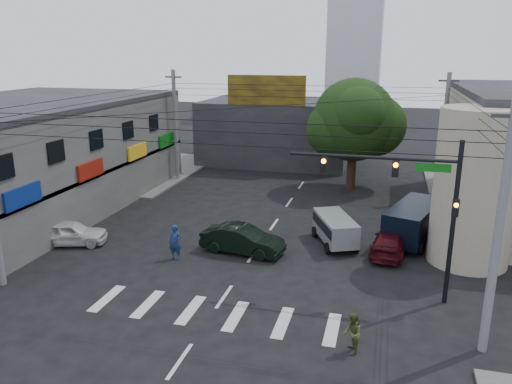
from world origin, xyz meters
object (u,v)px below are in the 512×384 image
at_px(utility_pole_near_right, 498,233).
at_px(maroon_sedan, 390,243).
at_px(utility_pole_far_left, 175,126).
at_px(traffic_officer, 175,242).
at_px(white_compact, 70,233).
at_px(traffic_gantry, 414,194).
at_px(navy_van, 413,223).
at_px(pedestrian_olive, 352,333).
at_px(street_tree, 354,120).
at_px(silver_minivan, 335,231).
at_px(dark_sedan, 242,240).
at_px(utility_pole_far_right, 443,137).

height_order(utility_pole_near_right, maroon_sedan, utility_pole_near_right).
xyz_separation_m(utility_pole_far_left, traffic_officer, (6.69, -15.65, -3.66)).
bearing_deg(traffic_officer, utility_pole_far_left, 107.92).
bearing_deg(utility_pole_far_left, white_compact, -89.71).
xyz_separation_m(traffic_gantry, maroon_sedan, (-0.72, 5.00, -4.20)).
height_order(traffic_gantry, traffic_officer, traffic_gantry).
height_order(navy_van, pedestrian_olive, navy_van).
xyz_separation_m(white_compact, maroon_sedan, (17.52, 3.24, -0.06)).
height_order(navy_van, traffic_officer, navy_van).
xyz_separation_m(street_tree, traffic_officer, (-7.81, -16.65, -4.53)).
height_order(white_compact, pedestrian_olive, pedestrian_olive).
xyz_separation_m(silver_minivan, pedestrian_olive, (1.76, -10.53, -0.03)).
bearing_deg(dark_sedan, silver_minivan, -53.99).
xyz_separation_m(utility_pole_far_right, white_compact, (-20.92, -15.24, -3.91)).
height_order(dark_sedan, navy_van, navy_van).
relative_size(utility_pole_far_left, navy_van, 1.60).
xyz_separation_m(utility_pole_near_right, utility_pole_far_left, (-21.00, 20.50, 0.00)).
relative_size(utility_pole_far_left, silver_minivan, 2.22).
bearing_deg(traffic_gantry, traffic_officer, 173.35).
height_order(street_tree, silver_minivan, street_tree).
xyz_separation_m(dark_sedan, silver_minivan, (4.73, 2.53, 0.07)).
distance_m(utility_pole_far_left, white_compact, 15.73).
bearing_deg(street_tree, white_compact, -131.61).
relative_size(utility_pole_near_right, navy_van, 1.60).
bearing_deg(utility_pole_far_right, utility_pole_far_left, 180.00).
relative_size(street_tree, utility_pole_far_right, 0.95).
relative_size(utility_pole_near_right, silver_minivan, 2.22).
bearing_deg(utility_pole_near_right, traffic_officer, 161.27).
height_order(white_compact, silver_minivan, silver_minivan).
bearing_deg(utility_pole_far_right, traffic_gantry, -98.94).
bearing_deg(silver_minivan, traffic_officer, 94.64).
relative_size(traffic_gantry, utility_pole_near_right, 0.78).
bearing_deg(navy_van, street_tree, 40.65).
relative_size(street_tree, utility_pole_near_right, 0.95).
bearing_deg(utility_pole_far_left, street_tree, 3.95).
distance_m(silver_minivan, pedestrian_olive, 10.68).
distance_m(utility_pole_near_right, traffic_officer, 15.55).
height_order(utility_pole_far_left, traffic_officer, utility_pole_far_left).
distance_m(silver_minivan, traffic_officer, 8.98).
xyz_separation_m(dark_sedan, white_compact, (-9.78, -1.34, -0.06)).
relative_size(silver_minivan, traffic_officer, 2.21).
xyz_separation_m(silver_minivan, navy_van, (4.29, 1.71, 0.26)).
bearing_deg(utility_pole_near_right, street_tree, 106.82).
bearing_deg(street_tree, pedestrian_olive, -85.39).
bearing_deg(navy_van, utility_pole_far_right, 5.93).
relative_size(dark_sedan, silver_minivan, 1.14).
bearing_deg(traffic_gantry, navy_van, 85.70).
xyz_separation_m(navy_van, traffic_officer, (-12.18, -5.99, -0.14)).
height_order(utility_pole_near_right, silver_minivan, utility_pole_near_right).
height_order(traffic_gantry, navy_van, traffic_gantry).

